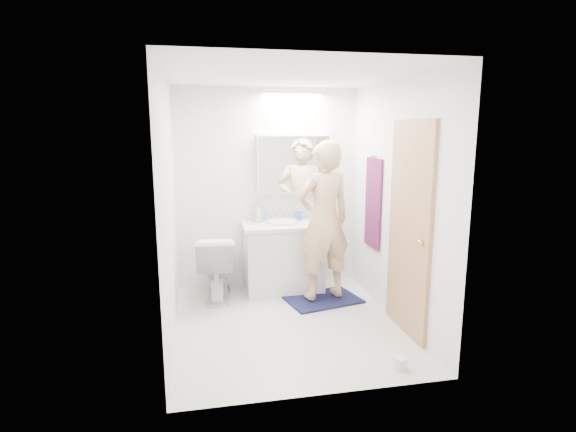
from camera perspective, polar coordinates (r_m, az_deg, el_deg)
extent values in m
plane|color=silver|center=(4.65, 0.00, -13.42)|extent=(2.50, 2.50, 0.00)
plane|color=white|center=(4.26, 0.00, 17.43)|extent=(2.50, 2.50, 0.00)
plane|color=white|center=(5.51, -2.56, 3.46)|extent=(2.50, 0.00, 2.50)
plane|color=white|center=(3.11, 4.55, -2.50)|extent=(2.50, 0.00, 2.50)
plane|color=white|center=(4.22, -14.79, 0.78)|extent=(0.00, 2.50, 2.50)
plane|color=white|center=(4.64, 13.45, 1.73)|extent=(0.00, 2.50, 2.50)
cube|color=silver|center=(5.43, -0.60, -5.40)|extent=(0.90, 0.55, 0.78)
cube|color=white|center=(5.33, -0.61, -1.17)|extent=(0.95, 0.58, 0.04)
cylinder|color=silver|center=(5.35, -0.67, -0.73)|extent=(0.36, 0.36, 0.03)
cylinder|color=silver|center=(5.52, -1.04, 0.32)|extent=(0.02, 0.02, 0.16)
cube|color=white|center=(5.46, 0.66, 6.56)|extent=(0.88, 0.14, 0.70)
cube|color=silver|center=(5.39, 0.83, 6.50)|extent=(0.84, 0.01, 0.66)
imported|color=white|center=(5.24, -8.89, -6.29)|extent=(0.50, 0.78, 0.75)
cube|color=#131C3B|center=(5.25, 4.37, -10.40)|extent=(0.90, 0.71, 0.02)
imported|color=tan|center=(4.99, 4.52, -0.60)|extent=(0.72, 0.55, 1.75)
cube|color=#AD7D56|center=(4.36, 15.01, -1.61)|extent=(0.04, 0.80, 2.00)
sphere|color=gold|center=(4.09, 16.32, -3.21)|extent=(0.06, 0.06, 0.06)
cube|color=#171238|center=(5.14, 10.63, 1.60)|extent=(0.02, 0.42, 1.00)
cylinder|color=silver|center=(5.08, 10.71, 7.39)|extent=(0.07, 0.02, 0.02)
imported|color=#C3B97E|center=(5.40, -3.81, 0.48)|extent=(0.13, 0.13, 0.24)
imported|color=#6199D0|center=(5.44, -3.40, 0.28)|extent=(0.12, 0.12, 0.18)
imported|color=#4067C1|center=(5.51, 1.36, -0.03)|extent=(0.13, 0.13, 0.10)
cylinder|color=silver|center=(3.97, 13.97, -17.51)|extent=(0.11, 0.11, 0.10)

